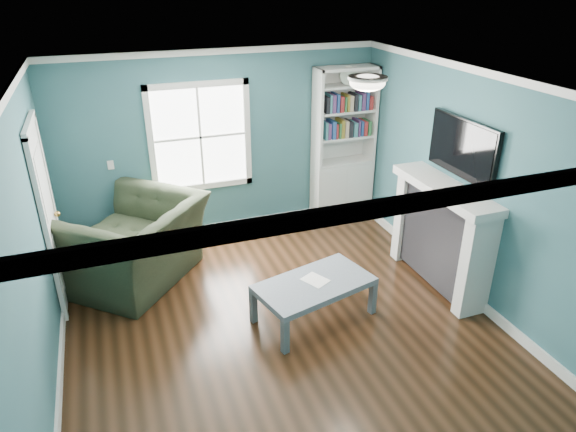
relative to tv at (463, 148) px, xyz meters
name	(u,v)px	position (x,y,z in m)	size (l,w,h in m)	color
floor	(282,326)	(-2.20, -0.20, -1.72)	(5.00, 5.00, 0.00)	black
room_walls	(282,193)	(-2.20, -0.20, -0.14)	(5.00, 5.00, 5.00)	#2F5B66
trim	(282,225)	(-2.20, -0.20, -0.49)	(4.50, 5.00, 2.60)	white
window	(200,137)	(-2.50, 2.29, -0.27)	(1.40, 0.06, 1.50)	white
bookshelf	(342,161)	(-0.43, 2.10, -0.80)	(0.90, 0.35, 2.31)	silver
fireplace	(441,236)	(-0.12, 0.00, -1.09)	(0.44, 1.58, 1.30)	black
tv	(463,148)	(0.00, 0.00, 0.00)	(0.06, 1.10, 0.65)	black
door	(48,216)	(-4.42, 1.20, -0.65)	(0.12, 0.98, 2.17)	silver
ceiling_fixture	(367,82)	(-1.30, -0.10, 0.82)	(0.38, 0.38, 0.15)	white
light_switch	(111,165)	(-3.70, 2.28, -0.52)	(0.08, 0.01, 0.12)	white
recliner	(132,231)	(-3.58, 1.32, -1.05)	(1.56, 1.01, 1.36)	black
coffee_table	(314,287)	(-1.81, -0.15, -1.33)	(1.38, 0.97, 0.46)	#545E65
paper_sheet	(315,280)	(-1.79, -0.12, -1.27)	(0.21, 0.27, 0.00)	white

